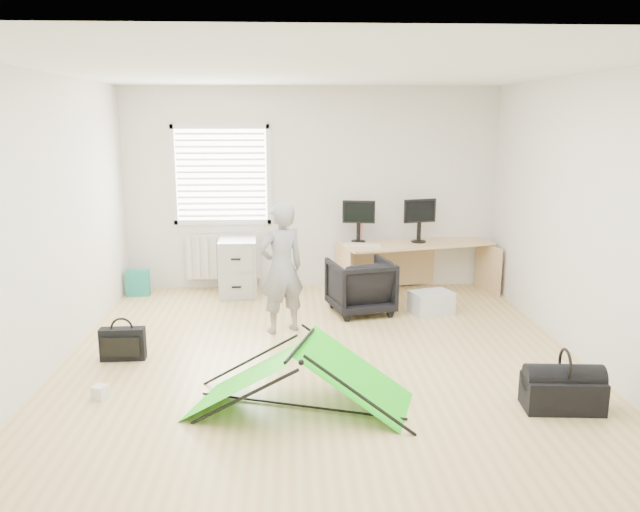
{
  "coord_description": "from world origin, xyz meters",
  "views": [
    {
      "loc": [
        -0.29,
        -5.63,
        2.29
      ],
      "look_at": [
        0.0,
        0.4,
        0.95
      ],
      "focal_mm": 35.0,
      "sensor_mm": 36.0,
      "label": 1
    }
  ],
  "objects_px": {
    "laptop_bag": "(123,344)",
    "office_chair": "(360,286)",
    "kite": "(301,377)",
    "duffel_bag": "(563,393)",
    "desk": "(416,267)",
    "monitor_right": "(419,226)",
    "thermos": "(360,232)",
    "person": "(281,268)",
    "storage_crate": "(431,302)",
    "filing_cabinet": "(238,267)",
    "monitor_left": "(358,227)"
  },
  "relations": [
    {
      "from": "laptop_bag",
      "to": "office_chair",
      "type": "bearing_deg",
      "value": 28.02
    },
    {
      "from": "kite",
      "to": "duffel_bag",
      "type": "height_order",
      "value": "kite"
    },
    {
      "from": "desk",
      "to": "office_chair",
      "type": "xyz_separation_m",
      "value": [
        -0.85,
        -0.86,
        -0.01
      ]
    },
    {
      "from": "monitor_right",
      "to": "laptop_bag",
      "type": "xyz_separation_m",
      "value": [
        -3.33,
        -2.29,
        -0.73
      ]
    },
    {
      "from": "office_chair",
      "to": "laptop_bag",
      "type": "bearing_deg",
      "value": 15.9
    },
    {
      "from": "kite",
      "to": "thermos",
      "type": "bearing_deg",
      "value": 94.38
    },
    {
      "from": "duffel_bag",
      "to": "thermos",
      "type": "bearing_deg",
      "value": 113.51
    },
    {
      "from": "person",
      "to": "storage_crate",
      "type": "distance_m",
      "value": 1.95
    },
    {
      "from": "desk",
      "to": "storage_crate",
      "type": "bearing_deg",
      "value": -103.9
    },
    {
      "from": "filing_cabinet",
      "to": "office_chair",
      "type": "xyz_separation_m",
      "value": [
        1.52,
        -0.85,
        -0.05
      ]
    },
    {
      "from": "desk",
      "to": "monitor_right",
      "type": "bearing_deg",
      "value": 40.16
    },
    {
      "from": "monitor_right",
      "to": "office_chair",
      "type": "distance_m",
      "value": 1.37
    },
    {
      "from": "desk",
      "to": "monitor_left",
      "type": "bearing_deg",
      "value": 160.18
    },
    {
      "from": "desk",
      "to": "office_chair",
      "type": "distance_m",
      "value": 1.21
    },
    {
      "from": "monitor_right",
      "to": "kite",
      "type": "height_order",
      "value": "monitor_right"
    },
    {
      "from": "monitor_left",
      "to": "thermos",
      "type": "relative_size",
      "value": 1.71
    },
    {
      "from": "person",
      "to": "laptop_bag",
      "type": "xyz_separation_m",
      "value": [
        -1.53,
        -0.75,
        -0.55
      ]
    },
    {
      "from": "person",
      "to": "laptop_bag",
      "type": "distance_m",
      "value": 1.79
    },
    {
      "from": "desk",
      "to": "person",
      "type": "height_order",
      "value": "person"
    },
    {
      "from": "monitor_left",
      "to": "thermos",
      "type": "height_order",
      "value": "monitor_left"
    },
    {
      "from": "filing_cabinet",
      "to": "monitor_right",
      "type": "distance_m",
      "value": 2.45
    },
    {
      "from": "desk",
      "to": "duffel_bag",
      "type": "distance_m",
      "value": 3.53
    },
    {
      "from": "filing_cabinet",
      "to": "monitor_right",
      "type": "relative_size",
      "value": 1.69
    },
    {
      "from": "storage_crate",
      "to": "laptop_bag",
      "type": "height_order",
      "value": "laptop_bag"
    },
    {
      "from": "thermos",
      "to": "storage_crate",
      "type": "height_order",
      "value": "thermos"
    },
    {
      "from": "laptop_bag",
      "to": "duffel_bag",
      "type": "distance_m",
      "value": 3.99
    },
    {
      "from": "desk",
      "to": "kite",
      "type": "bearing_deg",
      "value": -129.45
    },
    {
      "from": "filing_cabinet",
      "to": "duffel_bag",
      "type": "xyz_separation_m",
      "value": [
        2.86,
        -3.48,
        -0.24
      ]
    },
    {
      "from": "desk",
      "to": "storage_crate",
      "type": "relative_size",
      "value": 4.18
    },
    {
      "from": "monitor_right",
      "to": "laptop_bag",
      "type": "relative_size",
      "value": 1.04
    },
    {
      "from": "monitor_right",
      "to": "kite",
      "type": "bearing_deg",
      "value": -130.26
    },
    {
      "from": "office_chair",
      "to": "person",
      "type": "distance_m",
      "value": 1.2
    },
    {
      "from": "monitor_right",
      "to": "storage_crate",
      "type": "xyz_separation_m",
      "value": [
        -0.02,
        -0.97,
        -0.75
      ]
    },
    {
      "from": "monitor_left",
      "to": "thermos",
      "type": "xyz_separation_m",
      "value": [
        0.03,
        0.09,
        -0.08
      ]
    },
    {
      "from": "thermos",
      "to": "laptop_bag",
      "type": "height_order",
      "value": "thermos"
    },
    {
      "from": "kite",
      "to": "duffel_bag",
      "type": "xyz_separation_m",
      "value": [
        2.1,
        -0.12,
        -0.13
      ]
    },
    {
      "from": "kite",
      "to": "laptop_bag",
      "type": "distance_m",
      "value": 2.03
    },
    {
      "from": "monitor_right",
      "to": "thermos",
      "type": "bearing_deg",
      "value": 155.36
    },
    {
      "from": "kite",
      "to": "laptop_bag",
      "type": "xyz_separation_m",
      "value": [
        -1.7,
        1.11,
        -0.11
      ]
    },
    {
      "from": "person",
      "to": "kite",
      "type": "relative_size",
      "value": 0.82
    },
    {
      "from": "laptop_bag",
      "to": "duffel_bag",
      "type": "height_order",
      "value": "laptop_bag"
    },
    {
      "from": "monitor_left",
      "to": "monitor_right",
      "type": "relative_size",
      "value": 0.96
    },
    {
      "from": "filing_cabinet",
      "to": "office_chair",
      "type": "height_order",
      "value": "filing_cabinet"
    },
    {
      "from": "office_chair",
      "to": "duffel_bag",
      "type": "height_order",
      "value": "office_chair"
    },
    {
      "from": "filing_cabinet",
      "to": "person",
      "type": "height_order",
      "value": "person"
    },
    {
      "from": "desk",
      "to": "filing_cabinet",
      "type": "xyz_separation_m",
      "value": [
        -2.37,
        -0.01,
        0.04
      ]
    },
    {
      "from": "thermos",
      "to": "person",
      "type": "height_order",
      "value": "person"
    },
    {
      "from": "kite",
      "to": "storage_crate",
      "type": "xyz_separation_m",
      "value": [
        1.61,
        2.42,
        -0.14
      ]
    },
    {
      "from": "filing_cabinet",
      "to": "duffel_bag",
      "type": "relative_size",
      "value": 1.22
    },
    {
      "from": "kite",
      "to": "laptop_bag",
      "type": "bearing_deg",
      "value": 164.9
    }
  ]
}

